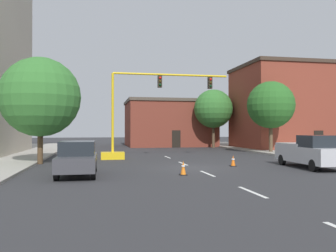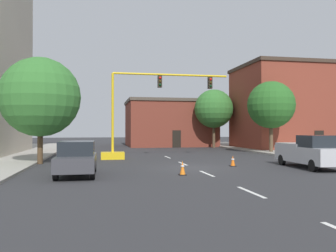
{
  "view_description": "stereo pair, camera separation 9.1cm",
  "coord_description": "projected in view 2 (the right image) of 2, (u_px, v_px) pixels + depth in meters",
  "views": [
    {
      "loc": [
        -5.6,
        -20.72,
        2.35
      ],
      "look_at": [
        -0.13,
        7.11,
        2.6
      ],
      "focal_mm": 37.41,
      "sensor_mm": 36.0,
      "label": 1
    },
    {
      "loc": [
        -5.51,
        -20.73,
        2.35
      ],
      "look_at": [
        -0.13,
        7.11,
        2.6
      ],
      "focal_mm": 37.41,
      "sensor_mm": 36.0,
      "label": 2
    }
  ],
  "objects": [
    {
      "name": "sidewalk_left",
      "position": [
        5.0,
        159.0,
        26.83
      ],
      "size": [
        6.0,
        56.0,
        0.14
      ],
      "primitive_type": "cube",
      "color": "#9E998E",
      "rests_on": "ground_plane"
    },
    {
      "name": "lane_stripe_seg_3",
      "position": [
        183.0,
        163.0,
        23.84
      ],
      "size": [
        0.16,
        2.4,
        0.01
      ],
      "primitive_type": "cube",
      "color": "silver",
      "rests_on": "ground_plane"
    },
    {
      "name": "pickup_truck_silver",
      "position": [
        311.0,
        152.0,
        21.12
      ],
      "size": [
        2.24,
        5.49,
        1.99
      ],
      "color": "#BCBCC1",
      "rests_on": "ground_plane"
    },
    {
      "name": "lane_stripe_seg_2",
      "position": [
        207.0,
        174.0,
        18.44
      ],
      "size": [
        0.16,
        2.4,
        0.01
      ],
      "primitive_type": "cube",
      "color": "silver",
      "rests_on": "ground_plane"
    },
    {
      "name": "building_brick_center",
      "position": [
        169.0,
        123.0,
        49.47
      ],
      "size": [
        11.97,
        10.25,
        6.36
      ],
      "color": "brown",
      "rests_on": "ground_plane"
    },
    {
      "name": "traffic_cone_roadside_a",
      "position": [
        233.0,
        161.0,
        22.09
      ],
      "size": [
        0.36,
        0.36,
        0.7
      ],
      "color": "black",
      "rests_on": "ground_plane"
    },
    {
      "name": "sedan_dark_gray_near_left",
      "position": [
        77.0,
        158.0,
        17.67
      ],
      "size": [
        1.9,
        4.51,
        1.74
      ],
      "color": "#3D3D42",
      "rests_on": "ground_plane"
    },
    {
      "name": "tree_right_far",
      "position": [
        214.0,
        109.0,
        44.02
      ],
      "size": [
        4.85,
        4.85,
        7.35
      ],
      "color": "brown",
      "rests_on": "ground_plane"
    },
    {
      "name": "lane_stripe_seg_1",
      "position": [
        251.0,
        192.0,
        13.04
      ],
      "size": [
        0.16,
        2.4,
        0.01
      ],
      "primitive_type": "cube",
      "color": "silver",
      "rests_on": "ground_plane"
    },
    {
      "name": "tree_left_near",
      "position": [
        40.0,
        97.0,
        23.65
      ],
      "size": [
        5.37,
        5.37,
        7.21
      ],
      "color": "#4C3823",
      "rests_on": "ground_plane"
    },
    {
      "name": "tree_right_mid",
      "position": [
        271.0,
        105.0,
        34.28
      ],
      "size": [
        4.63,
        4.63,
        7.05
      ],
      "color": "brown",
      "rests_on": "ground_plane"
    },
    {
      "name": "traffic_signal_gantry",
      "position": [
        130.0,
        130.0,
        27.62
      ],
      "size": [
        10.27,
        1.2,
        6.83
      ],
      "color": "yellow",
      "rests_on": "ground_plane"
    },
    {
      "name": "building_row_right",
      "position": [
        295.0,
        107.0,
        42.65
      ],
      "size": [
        13.72,
        9.76,
        10.04
      ],
      "color": "brown",
      "rests_on": "ground_plane"
    },
    {
      "name": "lane_stripe_seg_4",
      "position": [
        168.0,
        157.0,
        29.24
      ],
      "size": [
        0.16,
        2.4,
        0.01
      ],
      "primitive_type": "cube",
      "color": "silver",
      "rests_on": "ground_plane"
    },
    {
      "name": "ground_plane",
      "position": [
        192.0,
        168.0,
        21.38
      ],
      "size": [
        160.0,
        160.0,
        0.0
      ],
      "primitive_type": "plane",
      "color": "#2D2D30"
    },
    {
      "name": "traffic_cone_roadside_b",
      "position": [
        183.0,
        168.0,
        17.84
      ],
      "size": [
        0.36,
        0.36,
        0.74
      ],
      "color": "black",
      "rests_on": "ground_plane"
    },
    {
      "name": "sidewalk_right",
      "position": [
        305.0,
        154.0,
        31.64
      ],
      "size": [
        6.0,
        56.0,
        0.14
      ],
      "primitive_type": "cube",
      "color": "#9E998E",
      "rests_on": "ground_plane"
    }
  ]
}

